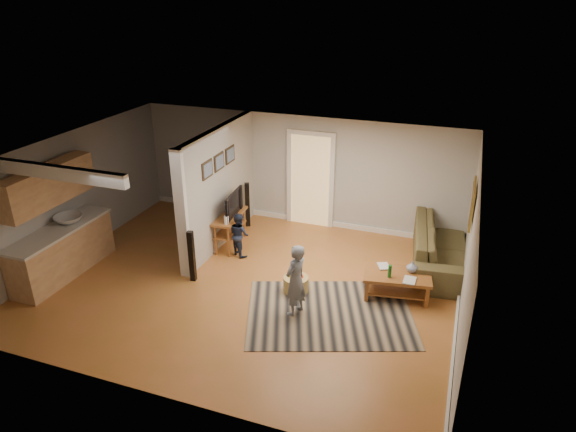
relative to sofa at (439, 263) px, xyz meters
The scene contains 11 objects.
ground 3.86m from the sofa, 148.68° to the right, with size 7.50×7.50×0.00m, color olive.
room_shell 4.87m from the sofa, 160.09° to the right, with size 7.54×6.02×2.52m.
area_rug 2.88m from the sofa, 123.89° to the right, with size 2.75×2.01×0.01m, color black.
sofa is the anchor object (origin of this frame).
coffee_table 1.63m from the sofa, 113.15° to the right, with size 1.25×0.85×0.69m.
tv_console 4.34m from the sofa, behind, with size 0.51×1.15×0.96m.
speaker_left 4.86m from the sofa, 152.82° to the right, with size 0.10×0.10×1.01m, color black.
speaker_right 4.34m from the sofa, behind, with size 0.10×0.10×1.04m, color black.
toy_basket 3.06m from the sofa, 140.61° to the right, with size 0.45×0.45×0.40m.
child 3.36m from the sofa, 129.96° to the right, with size 0.47×0.31×1.28m, color slate.
toddler 4.03m from the sofa, 165.65° to the right, with size 0.44×0.35×0.91m, color #1B2339.
Camera 1 is at (3.46, -7.42, 5.05)m, focal length 32.00 mm.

